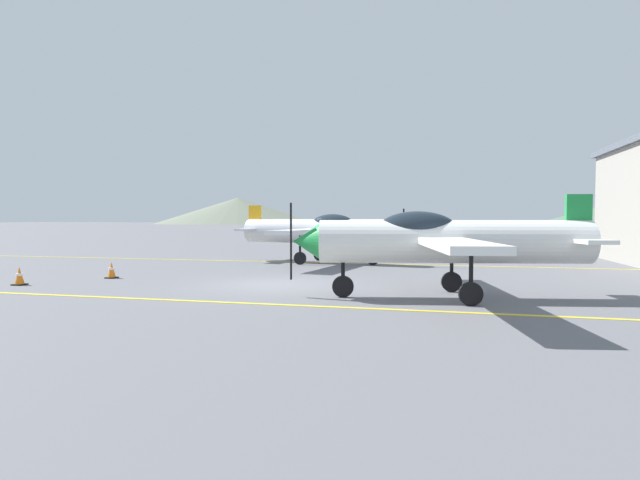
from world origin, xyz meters
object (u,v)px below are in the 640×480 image
Objects in this scene: airplane_near at (441,240)px; airplane_mid at (320,230)px; car_sedan at (449,238)px; traffic_cone_front at (112,270)px; traffic_cone_side at (19,276)px.

airplane_mid is (-5.66, 9.51, 0.00)m from airplane_near.
airplane_near reaches higher than car_sedan.
traffic_cone_front is (-5.89, -7.69, -1.29)m from airplane_mid.
airplane_mid reaches higher than traffic_cone_side.
airplane_mid is at bearing -118.87° from car_sedan.
airplane_near is 15.87× the size of traffic_cone_front.
traffic_cone_front is at bearing -127.42° from airplane_mid.
traffic_cone_front is at bearing -122.55° from car_sedan.
airplane_mid is 15.89× the size of traffic_cone_front.
airplane_near is 13.33m from traffic_cone_side.
airplane_near is at bearing 2.16° from traffic_cone_side.
car_sedan is (0.53, 20.73, -0.73)m from airplane_near.
car_sedan is 25.32m from traffic_cone_side.
traffic_cone_front and traffic_cone_side have the same top height.
airplane_mid is 2.01× the size of car_sedan.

